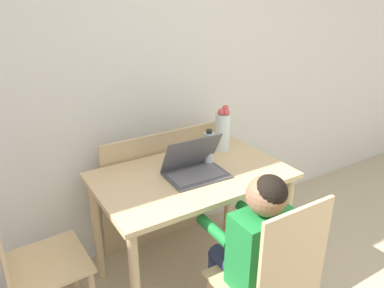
{
  "coord_description": "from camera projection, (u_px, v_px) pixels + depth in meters",
  "views": [
    {
      "loc": [
        -0.89,
        0.06,
        1.75
      ],
      "look_at": [
        0.13,
        1.7,
        0.93
      ],
      "focal_mm": 35.0,
      "sensor_mm": 36.0,
      "label": 1
    }
  ],
  "objects": [
    {
      "name": "wall_back",
      "position": [
        130.0,
        72.0,
        2.32
      ],
      "size": [
        6.4,
        0.05,
        2.5
      ],
      "color": "silver",
      "rests_on": "ground_plane"
    },
    {
      "name": "dining_table",
      "position": [
        192.0,
        189.0,
        2.2
      ],
      "size": [
        1.11,
        0.69,
        0.75
      ],
      "color": "#D6B784",
      "rests_on": "ground_plane"
    },
    {
      "name": "chair_occupied",
      "position": [
        271.0,
        283.0,
        1.73
      ],
      "size": [
        0.4,
        0.4,
        0.94
      ],
      "rotation": [
        0.0,
        0.0,
        3.14
      ],
      "color": "#D6B784",
      "rests_on": "ground_plane"
    },
    {
      "name": "chair_spare",
      "position": [
        29.0,
        260.0,
        1.88
      ],
      "size": [
        0.41,
        0.41,
        0.94
      ],
      "rotation": [
        0.0,
        0.0,
        1.61
      ],
      "color": "#D6B784",
      "rests_on": "ground_plane"
    },
    {
      "name": "person_seated",
      "position": [
        255.0,
        240.0,
        1.77
      ],
      "size": [
        0.31,
        0.42,
        1.01
      ],
      "rotation": [
        0.0,
        0.0,
        3.14
      ],
      "color": "#1E8438",
      "rests_on": "ground_plane"
    },
    {
      "name": "laptop",
      "position": [
        194.0,
        166.0,
        2.13
      ],
      "size": [
        0.35,
        0.26,
        0.22
      ],
      "rotation": [
        0.0,
        0.0,
        -0.04
      ],
      "color": "#4C4C51",
      "rests_on": "dining_table"
    },
    {
      "name": "flower_vase",
      "position": [
        223.0,
        130.0,
        2.42
      ],
      "size": [
        0.1,
        0.1,
        0.3
      ],
      "color": "silver",
      "rests_on": "dining_table"
    },
    {
      "name": "water_bottle",
      "position": [
        209.0,
        148.0,
        2.25
      ],
      "size": [
        0.06,
        0.06,
        0.22
      ],
      "color": "silver",
      "rests_on": "dining_table"
    },
    {
      "name": "cardboard_panel",
      "position": [
        160.0,
        189.0,
        2.6
      ],
      "size": [
        0.83,
        0.14,
        0.88
      ],
      "color": "tan",
      "rests_on": "ground_plane"
    }
  ]
}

